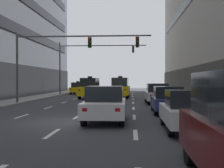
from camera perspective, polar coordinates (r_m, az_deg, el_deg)
name	(u,v)px	position (r m, az deg, el deg)	size (l,w,h in m)	color
ground_plane	(70,122)	(14.02, -8.25, -7.30)	(120.00, 120.00, 0.00)	#38383D
lane_stripe_l1_s4	(22,116)	(16.78, -17.08, -5.98)	(0.16, 2.00, 0.01)	silver
lane_stripe_l1_s5	(48,108)	(21.50, -12.32, -4.50)	(0.16, 2.00, 0.01)	silver
lane_stripe_l1_s6	(64,102)	(26.33, -9.29, -3.54)	(0.16, 2.00, 0.01)	silver
lane_stripe_l1_s7	(75,99)	(31.21, -7.21, -2.87)	(0.16, 2.00, 0.01)	silver
lane_stripe_l1_s8	(83,96)	(36.12, -5.70, -2.38)	(0.16, 2.00, 0.01)	silver
lane_stripe_l1_s9	(89,94)	(41.05, -4.55, -2.01)	(0.16, 2.00, 0.01)	silver
lane_stripe_l1_s10	(93,93)	(46.00, -3.65, -1.71)	(0.16, 2.00, 0.01)	silver
lane_stripe_l2_s3	(52,133)	(11.14, -11.51, -9.38)	(0.16, 2.00, 0.01)	silver
lane_stripe_l2_s4	(77,117)	(15.96, -6.75, -6.30)	(0.16, 2.00, 0.01)	silver
lane_stripe_l2_s5	(90,108)	(20.87, -4.23, -4.64)	(0.16, 2.00, 0.01)	silver
lane_stripe_l2_s6	(98,103)	(25.81, -2.68, -3.62)	(0.16, 2.00, 0.01)	silver
lane_stripe_l2_s7	(104,99)	(30.77, -1.63, -2.92)	(0.16, 2.00, 0.01)	silver
lane_stripe_l2_s8	(108,96)	(35.75, -0.87, -2.41)	(0.16, 2.00, 0.01)	silver
lane_stripe_l2_s9	(110,94)	(40.72, -0.30, -2.03)	(0.16, 2.00, 0.01)	silver
lane_stripe_l2_s10	(113,93)	(45.71, 0.14, -1.73)	(0.16, 2.00, 0.01)	silver
lane_stripe_l3_s3	(135,134)	(10.75, 4.58, -9.73)	(0.16, 2.00, 0.01)	silver
lane_stripe_l3_s4	(134,117)	(15.70, 4.32, -6.42)	(0.16, 2.00, 0.01)	silver
lane_stripe_l3_s5	(133,108)	(20.67, 4.19, -4.70)	(0.16, 2.00, 0.01)	silver
lane_stripe_l3_s6	(133,103)	(25.65, 4.11, -3.64)	(0.16, 2.00, 0.01)	silver
lane_stripe_l3_s7	(133,99)	(30.64, 4.06, -2.93)	(0.16, 2.00, 0.01)	silver
lane_stripe_l3_s8	(133,96)	(35.63, 4.02, -2.42)	(0.16, 2.00, 0.01)	silver
lane_stripe_l3_s9	(132,94)	(40.62, 3.99, -2.04)	(0.16, 2.00, 0.01)	silver
lane_stripe_l3_s10	(132,93)	(45.62, 3.97, -1.74)	(0.16, 2.00, 0.01)	silver
taxi_driving_0	(90,88)	(31.54, -4.30, -0.84)	(2.07, 4.61, 2.39)	black
taxi_driving_1	(121,88)	(43.17, 1.84, -0.75)	(1.99, 4.63, 1.91)	black
car_driving_2	(105,104)	(13.88, -1.34, -3.92)	(1.95, 4.52, 1.69)	black
taxi_driving_3	(120,88)	(32.63, 1.62, -0.75)	(2.13, 4.71, 2.43)	black
taxi_driving_4	(78,88)	(41.87, -6.61, -0.84)	(1.98, 4.48, 1.84)	black
car_parked_1	(187,111)	(11.77, 14.32, -5.03)	(1.79, 4.22, 1.58)	black
car_parked_2	(168,100)	(17.70, 10.75, -3.08)	(1.82, 4.27, 1.59)	black
car_parked_3	(157,94)	(24.82, 8.74, -1.88)	(1.95, 4.54, 1.69)	black
traffic_signal_0	(66,50)	(24.28, -8.87, 6.54)	(11.05, 0.35, 5.76)	#4C4C51
traffic_signal_1	(86,57)	(38.59, -4.99, 5.20)	(11.40, 0.35, 6.82)	#4C4C51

